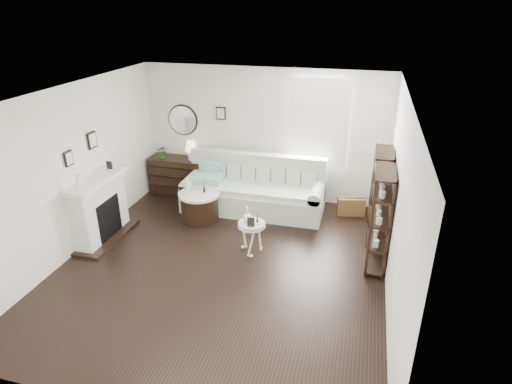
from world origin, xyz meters
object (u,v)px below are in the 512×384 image
(dresser, at_px, (178,175))
(drum_table, at_px, (200,206))
(pedestal_table, at_px, (252,225))
(sofa, at_px, (254,192))

(dresser, distance_m, drum_table, 1.41)
(pedestal_table, bearing_deg, dresser, 137.92)
(drum_table, relative_size, pedestal_table, 1.41)
(dresser, height_order, drum_table, dresser)
(dresser, xyz_separation_m, drum_table, (0.91, -1.07, -0.12))
(sofa, height_order, drum_table, sofa)
(sofa, bearing_deg, dresser, 167.92)
(drum_table, distance_m, pedestal_table, 1.57)
(sofa, xyz_separation_m, pedestal_table, (0.38, -1.58, 0.14))
(sofa, relative_size, pedestal_table, 5.05)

